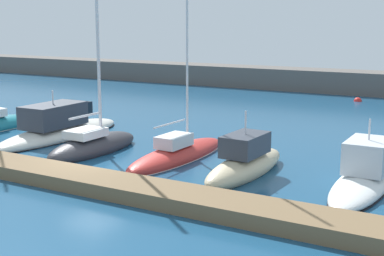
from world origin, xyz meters
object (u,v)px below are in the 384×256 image
(motorboat_white_sixth, at_px, (364,175))
(sailboat_red_fourth, at_px, (178,153))
(mooring_buoy_red, at_px, (358,101))
(motorboat_ivory_second, at_px, (59,129))
(motorboat_sand_fifth, at_px, (246,162))
(sailboat_charcoal_third, at_px, (93,144))

(motorboat_white_sixth, bearing_deg, sailboat_red_fourth, 88.65)
(motorboat_white_sixth, relative_size, mooring_buoy_red, 11.52)
(motorboat_white_sixth, distance_m, mooring_buoy_red, 25.43)
(motorboat_ivory_second, height_order, motorboat_white_sixth, motorboat_ivory_second)
(motorboat_ivory_second, height_order, motorboat_sand_fifth, motorboat_sand_fifth)
(sailboat_charcoal_third, xyz_separation_m, sailboat_red_fourth, (4.50, 1.05, -0.17))
(motorboat_white_sixth, bearing_deg, motorboat_sand_fifth, 98.74)
(sailboat_charcoal_third, bearing_deg, sailboat_red_fourth, -76.04)
(motorboat_ivory_second, xyz_separation_m, sailboat_charcoal_third, (4.18, -1.92, -0.02))
(sailboat_charcoal_third, xyz_separation_m, mooring_buoy_red, (7.48, 25.61, -0.45))
(sailboat_charcoal_third, height_order, mooring_buoy_red, sailboat_charcoal_third)
(motorboat_ivory_second, relative_size, mooring_buoy_red, 14.80)
(sailboat_red_fourth, bearing_deg, motorboat_white_sixth, -89.30)
(sailboat_red_fourth, bearing_deg, motorboat_ivory_second, 85.71)
(sailboat_charcoal_third, xyz_separation_m, motorboat_white_sixth, (13.57, 0.93, 0.03))
(motorboat_white_sixth, xyz_separation_m, mooring_buoy_red, (-6.10, 24.68, -0.48))
(sailboat_red_fourth, xyz_separation_m, motorboat_sand_fifth, (4.11, -0.94, 0.29))
(motorboat_ivory_second, xyz_separation_m, motorboat_sand_fifth, (12.79, -1.81, 0.10))
(motorboat_sand_fifth, relative_size, motorboat_white_sixth, 0.86)
(motorboat_sand_fifth, height_order, motorboat_white_sixth, motorboat_sand_fifth)
(motorboat_ivory_second, bearing_deg, sailboat_red_fourth, -96.70)
(motorboat_sand_fifth, bearing_deg, motorboat_white_sixth, -78.78)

